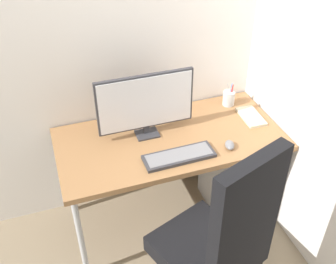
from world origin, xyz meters
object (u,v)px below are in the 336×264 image
Objects in this scene: keyboard at (179,156)px; notebook at (251,117)px; office_chair at (219,243)px; monitor at (146,103)px; filing_cabinet at (236,174)px; mouse at (230,145)px; pen_holder at (229,98)px.

notebook is at bearing 21.03° from keyboard.
monitor is at bearing 98.59° from office_chair.
office_chair is 0.94m from monitor.
notebook reaches higher than filing_cabinet.
monitor is at bearing 163.44° from mouse.
office_chair is at bearing -102.13° from mouse.
office_chair reaches higher than filing_cabinet.
keyboard is 1.81× the size of notebook.
keyboard is 0.66m from notebook.
mouse is (0.44, -0.30, -0.21)m from monitor.
pen_holder is at bearing 82.73° from mouse.
mouse is 0.38m from notebook.
mouse is (-0.19, -0.18, 0.46)m from filing_cabinet.
office_chair is 1.00m from notebook.
keyboard is 0.33m from mouse.
monitor is 0.58m from mouse.
office_chair is 6.94× the size of pen_holder.
filing_cabinet is 1.39× the size of keyboard.
office_chair reaches higher than notebook.
office_chair is 2.90× the size of keyboard.
filing_cabinet is 3.32× the size of pen_holder.
mouse reaches higher than notebook.
monitor is 0.69m from pen_holder.
monitor is at bearing 169.09° from filing_cabinet.
keyboard is 0.70m from pen_holder.
notebook is at bearing -4.57° from monitor.
mouse is at bearing 60.04° from office_chair.
filing_cabinet is (0.50, 0.73, -0.31)m from office_chair.
pen_holder reaches higher than filing_cabinet.
monitor reaches higher than pen_holder.
office_chair reaches higher than mouse.
monitor reaches higher than keyboard.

